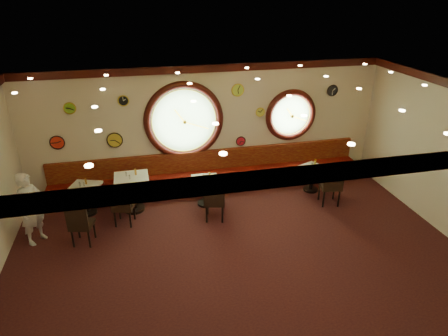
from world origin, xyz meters
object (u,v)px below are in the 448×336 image
chair_d (332,181)px  condiment_a_bottle (86,181)px  table_a (86,196)px  condiment_c_pepper (207,178)px  condiment_c_salt (203,176)px  condiment_d_bottle (315,162)px  waiter (31,208)px  condiment_b_salt (126,174)px  chair_c (214,197)px  table_c (205,188)px  condiment_a_pepper (84,184)px  condiment_a_salt (80,184)px  condiment_d_pepper (312,166)px  table_b (133,190)px  condiment_c_bottle (210,175)px  condiment_b_pepper (130,177)px  condiment_b_bottle (136,172)px  condiment_d_salt (312,165)px  table_d (312,176)px  chair_a (79,220)px  chair_b (122,202)px

chair_d → condiment_a_bottle: size_ratio=4.86×
table_a → condiment_c_pepper: bearing=-5.0°
condiment_c_salt → condiment_d_bottle: size_ratio=0.67×
condiment_c_salt → waiter: size_ratio=0.07×
condiment_c_salt → condiment_b_salt: bearing=175.4°
condiment_d_bottle → chair_c: bearing=-161.0°
table_c → waiter: 3.81m
condiment_d_bottle → waiter: size_ratio=0.11×
table_a → condiment_a_pepper: size_ratio=9.25×
condiment_a_salt → condiment_d_pepper: 5.67m
table_b → condiment_c_bottle: (1.83, -0.08, 0.21)m
table_c → condiment_b_pepper: size_ratio=6.66×
chair_d → condiment_c_salt: bearing=174.1°
table_c → condiment_c_salt: condiment_c_salt is taller
table_b → condiment_b_salt: 0.39m
condiment_a_salt → condiment_b_bottle: bearing=1.0°
condiment_b_pepper → condiment_b_bottle: size_ratio=0.65×
condiment_b_pepper → condiment_d_bottle: condiment_b_pepper is taller
condiment_d_salt → condiment_c_salt: bearing=-179.4°
condiment_d_pepper → waiter: bearing=-172.9°
condiment_a_pepper → table_b: bearing=-5.2°
condiment_b_bottle → waiter: (-2.12, -0.96, -0.15)m
table_d → condiment_b_salt: condiment_b_salt is taller
condiment_c_salt → condiment_a_pepper: condiment_a_pepper is taller
condiment_b_salt → condiment_a_pepper: bearing=179.7°
table_c → condiment_b_pepper: 1.81m
condiment_b_pepper → condiment_b_bottle: bearing=55.3°
chair_a → condiment_a_pepper: 1.32m
condiment_b_pepper → condiment_c_bottle: 1.87m
waiter → condiment_c_pepper: bearing=-42.0°
waiter → chair_b: bearing=-45.9°
chair_d → condiment_d_salt: (-0.15, 0.82, 0.07)m
table_d → condiment_c_salt: size_ratio=6.93×
chair_c → condiment_d_bottle: chair_c is taller
table_c → table_d: size_ratio=0.86×
table_d → condiment_d_bottle: 0.37m
chair_a → condiment_a_pepper: (0.01, 1.30, 0.17)m
table_d → waiter: bearing=-173.0°
chair_a → chair_c: bearing=20.4°
condiment_d_salt → chair_b: bearing=-172.6°
table_d → chair_d: size_ratio=1.13×
condiment_c_pepper → chair_c: bearing=-88.3°
condiment_a_bottle → condiment_c_bottle: (2.86, -0.27, -0.03)m
condiment_c_bottle → chair_a: bearing=-158.8°
table_a → condiment_b_pepper: 1.15m
table_d → chair_c: size_ratio=1.19×
condiment_a_salt → chair_d: bearing=-9.3°
table_d → condiment_a_pepper: bearing=178.7°
chair_d → condiment_d_pepper: (-0.14, 0.83, 0.06)m
condiment_c_salt → condiment_a_bottle: 2.72m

